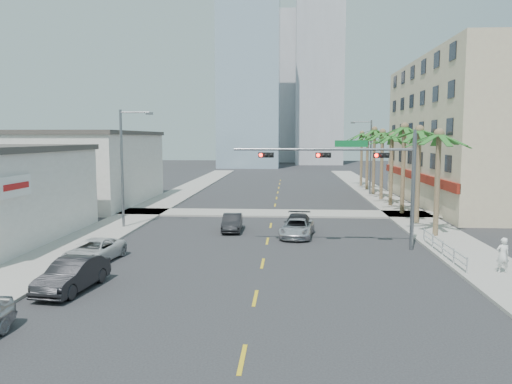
# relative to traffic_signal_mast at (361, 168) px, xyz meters

# --- Properties ---
(ground) EXTENTS (260.00, 260.00, 0.00)m
(ground) POSITION_rel_traffic_signal_mast_xyz_m (-5.78, -7.95, -5.06)
(ground) COLOR #262628
(ground) RESTS_ON ground
(sidewalk_right) EXTENTS (4.00, 120.00, 0.15)m
(sidewalk_right) POSITION_rel_traffic_signal_mast_xyz_m (6.22, 12.05, -4.99)
(sidewalk_right) COLOR gray
(sidewalk_right) RESTS_ON ground
(sidewalk_left) EXTENTS (4.00, 120.00, 0.15)m
(sidewalk_left) POSITION_rel_traffic_signal_mast_xyz_m (-17.78, 12.05, -4.99)
(sidewalk_left) COLOR gray
(sidewalk_left) RESTS_ON ground
(sidewalk_cross) EXTENTS (80.00, 4.00, 0.15)m
(sidewalk_cross) POSITION_rel_traffic_signal_mast_xyz_m (-5.78, 14.05, -4.99)
(sidewalk_cross) COLOR gray
(sidewalk_cross) RESTS_ON ground
(building_right) EXTENTS (15.25, 28.00, 15.00)m
(building_right) POSITION_rel_traffic_signal_mast_xyz_m (16.21, 22.05, 2.43)
(building_right) COLOR #C8B08D
(building_right) RESTS_ON ground
(building_left_far) EXTENTS (11.00, 18.00, 7.20)m
(building_left_far) POSITION_rel_traffic_signal_mast_xyz_m (-25.28, 20.05, -1.46)
(building_left_far) COLOR beige
(building_left_far) RESTS_ON ground
(tower_far_left) EXTENTS (14.00, 14.00, 48.00)m
(tower_far_left) POSITION_rel_traffic_signal_mast_xyz_m (-13.78, 87.05, 18.94)
(tower_far_left) COLOR #99B2C6
(tower_far_left) RESTS_ON ground
(tower_far_right) EXTENTS (12.00, 12.00, 60.00)m
(tower_far_right) POSITION_rel_traffic_signal_mast_xyz_m (3.22, 102.05, 24.94)
(tower_far_right) COLOR #ADADB2
(tower_far_right) RESTS_ON ground
(tower_far_center) EXTENTS (16.00, 16.00, 42.00)m
(tower_far_center) POSITION_rel_traffic_signal_mast_xyz_m (-8.78, 117.05, 15.94)
(tower_far_center) COLOR #ADADB2
(tower_far_center) RESTS_ON ground
(traffic_signal_mast) EXTENTS (11.12, 0.54, 7.20)m
(traffic_signal_mast) POSITION_rel_traffic_signal_mast_xyz_m (0.00, 0.00, 0.00)
(traffic_signal_mast) COLOR slate
(traffic_signal_mast) RESTS_ON ground
(palm_tree_0) EXTENTS (4.80, 4.80, 7.80)m
(palm_tree_0) POSITION_rel_traffic_signal_mast_xyz_m (5.82, 4.05, 2.02)
(palm_tree_0) COLOR brown
(palm_tree_0) RESTS_ON ground
(palm_tree_1) EXTENTS (4.80, 4.80, 8.16)m
(palm_tree_1) POSITION_rel_traffic_signal_mast_xyz_m (5.82, 9.25, 2.37)
(palm_tree_1) COLOR brown
(palm_tree_1) RESTS_ON ground
(palm_tree_2) EXTENTS (4.80, 4.80, 8.52)m
(palm_tree_2) POSITION_rel_traffic_signal_mast_xyz_m (5.82, 14.45, 2.72)
(palm_tree_2) COLOR brown
(palm_tree_2) RESTS_ON ground
(palm_tree_3) EXTENTS (4.80, 4.80, 7.80)m
(palm_tree_3) POSITION_rel_traffic_signal_mast_xyz_m (5.82, 19.65, 2.02)
(palm_tree_3) COLOR brown
(palm_tree_3) RESTS_ON ground
(palm_tree_4) EXTENTS (4.80, 4.80, 8.16)m
(palm_tree_4) POSITION_rel_traffic_signal_mast_xyz_m (5.82, 24.85, 2.37)
(palm_tree_4) COLOR brown
(palm_tree_4) RESTS_ON ground
(palm_tree_5) EXTENTS (4.80, 4.80, 8.52)m
(palm_tree_5) POSITION_rel_traffic_signal_mast_xyz_m (5.82, 30.05, 2.72)
(palm_tree_5) COLOR brown
(palm_tree_5) RESTS_ON ground
(palm_tree_6) EXTENTS (4.80, 4.80, 7.80)m
(palm_tree_6) POSITION_rel_traffic_signal_mast_xyz_m (5.82, 35.25, 2.02)
(palm_tree_6) COLOR brown
(palm_tree_6) RESTS_ON ground
(palm_tree_7) EXTENTS (4.80, 4.80, 8.16)m
(palm_tree_7) POSITION_rel_traffic_signal_mast_xyz_m (5.82, 40.45, 2.37)
(palm_tree_7) COLOR brown
(palm_tree_7) RESTS_ON ground
(streetlight_left) EXTENTS (2.55, 0.25, 9.00)m
(streetlight_left) POSITION_rel_traffic_signal_mast_xyz_m (-16.78, 6.05, -0.00)
(streetlight_left) COLOR slate
(streetlight_left) RESTS_ON ground
(streetlight_right) EXTENTS (2.55, 0.25, 9.00)m
(streetlight_right) POSITION_rel_traffic_signal_mast_xyz_m (5.21, 30.05, -0.00)
(streetlight_right) COLOR slate
(streetlight_right) RESTS_ON ground
(guardrail) EXTENTS (0.08, 8.08, 1.00)m
(guardrail) POSITION_rel_traffic_signal_mast_xyz_m (4.52, -1.95, -4.39)
(guardrail) COLOR silver
(guardrail) RESTS_ON ground
(car_parked_mid) EXTENTS (2.06, 4.60, 1.47)m
(car_parked_mid) POSITION_rel_traffic_signal_mast_xyz_m (-14.14, -9.41, -4.33)
(car_parked_mid) COLOR black
(car_parked_mid) RESTS_ON ground
(car_parked_far) EXTENTS (2.62, 4.76, 1.26)m
(car_parked_far) POSITION_rel_traffic_signal_mast_xyz_m (-15.18, -4.27, -4.43)
(car_parked_far) COLOR silver
(car_parked_far) RESTS_ON ground
(car_lane_left) EXTENTS (1.51, 3.93, 1.28)m
(car_lane_left) POSITION_rel_traffic_signal_mast_xyz_m (-8.56, 5.50, -4.42)
(car_lane_left) COLOR black
(car_lane_left) RESTS_ON ground
(car_lane_center) EXTENTS (2.69, 4.82, 1.28)m
(car_lane_center) POSITION_rel_traffic_signal_mast_xyz_m (-3.78, 3.59, -4.42)
(car_lane_center) COLOR silver
(car_lane_center) RESTS_ON ground
(car_lane_right) EXTENTS (2.31, 4.98, 1.41)m
(car_lane_right) POSITION_rel_traffic_signal_mast_xyz_m (-3.72, 4.55, -4.36)
(car_lane_right) COLOR black
(car_lane_right) RESTS_ON ground
(pedestrian) EXTENTS (0.69, 0.49, 1.80)m
(pedestrian) POSITION_rel_traffic_signal_mast_xyz_m (6.36, -5.59, -4.01)
(pedestrian) COLOR white
(pedestrian) RESTS_ON sidewalk_right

